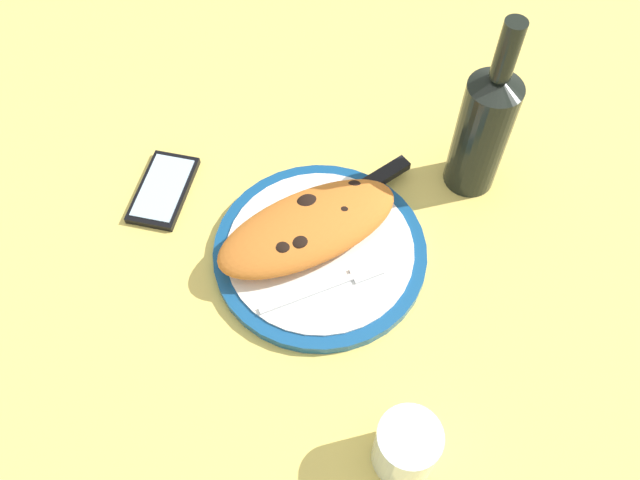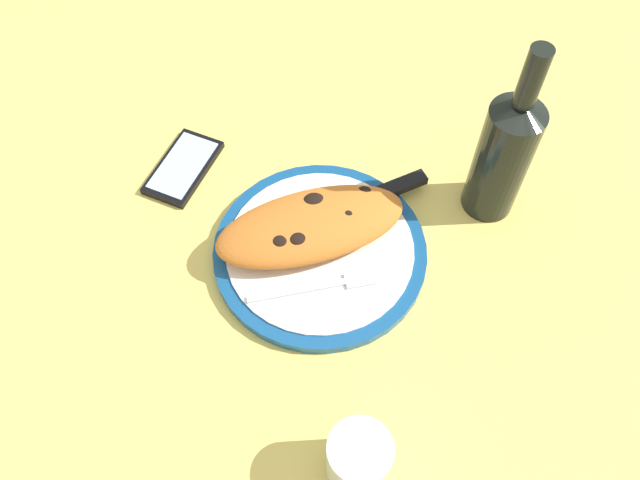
% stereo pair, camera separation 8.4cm
% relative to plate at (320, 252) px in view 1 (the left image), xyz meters
% --- Properties ---
extents(ground_plane, '(1.50, 1.50, 0.03)m').
position_rel_plate_xyz_m(ground_plane, '(0.00, 0.00, -0.02)').
color(ground_plane, '#EACC60').
extents(plate, '(0.28, 0.28, 0.02)m').
position_rel_plate_xyz_m(plate, '(0.00, 0.00, 0.00)').
color(plate, navy).
rests_on(plate, ground_plane).
extents(calzone, '(0.27, 0.17, 0.05)m').
position_rel_plate_xyz_m(calzone, '(-0.01, 0.02, 0.03)').
color(calzone, orange).
rests_on(calzone, plate).
extents(fork, '(0.17, 0.04, 0.00)m').
position_rel_plate_xyz_m(fork, '(0.00, -0.06, 0.01)').
color(fork, silver).
rests_on(fork, plate).
extents(knife, '(0.24, 0.11, 0.01)m').
position_rel_plate_xyz_m(knife, '(0.07, 0.07, 0.01)').
color(knife, silver).
rests_on(knife, plate).
extents(smartphone, '(0.12, 0.14, 0.01)m').
position_rel_plate_xyz_m(smartphone, '(-0.19, 0.15, -0.00)').
color(smartphone, black).
rests_on(smartphone, ground_plane).
extents(water_glass, '(0.07, 0.07, 0.09)m').
position_rel_plate_xyz_m(water_glass, '(0.03, -0.28, 0.03)').
color(water_glass, silver).
rests_on(water_glass, ground_plane).
extents(wine_bottle, '(0.07, 0.07, 0.28)m').
position_rel_plate_xyz_m(wine_bottle, '(0.24, 0.07, 0.10)').
color(wine_bottle, black).
rests_on(wine_bottle, ground_plane).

